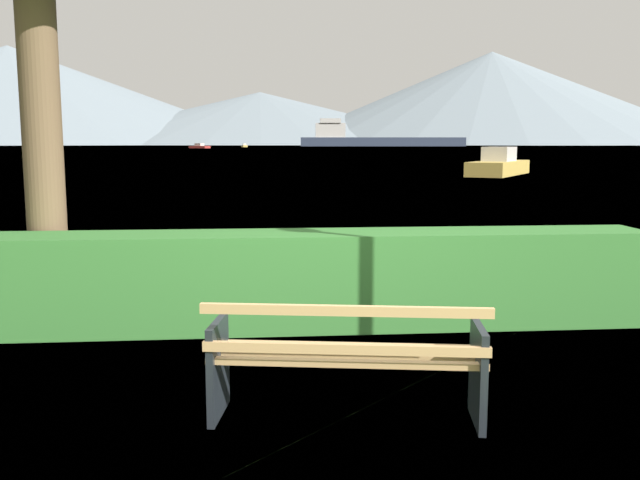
% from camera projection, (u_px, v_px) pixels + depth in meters
% --- Properties ---
extents(ground_plane, '(1400.00, 1400.00, 0.00)m').
position_uv_depth(ground_plane, '(346.00, 417.00, 4.79)').
color(ground_plane, '#567A38').
extents(water_surface, '(620.00, 620.00, 0.00)m').
position_uv_depth(water_surface, '(261.00, 146.00, 309.42)').
color(water_surface, '#7A99A8').
rests_on(water_surface, ground_plane).
extents(park_bench, '(1.93, 0.86, 0.87)m').
position_uv_depth(park_bench, '(346.00, 360.00, 4.67)').
color(park_bench, tan).
rests_on(park_bench, ground_plane).
extents(hedge_row, '(6.82, 0.75, 0.98)m').
position_uv_depth(hedge_row, '(317.00, 280.00, 7.09)').
color(hedge_row, '#387A33').
rests_on(hedge_row, ground_plane).
extents(cargo_ship_large, '(73.74, 16.16, 12.20)m').
position_uv_depth(cargo_ship_large, '(370.00, 139.00, 309.47)').
color(cargo_ship_large, '#2D384C').
rests_on(cargo_ship_large, water_surface).
extents(fishing_boat_near, '(2.45, 5.06, 1.31)m').
position_uv_depth(fishing_boat_near, '(244.00, 146.00, 255.67)').
color(fishing_boat_near, gold).
rests_on(fishing_boat_near, water_surface).
extents(sailboat_mid, '(6.89, 6.61, 1.53)m').
position_uv_depth(sailboat_mid, '(200.00, 147.00, 210.95)').
color(sailboat_mid, '#B2332D').
rests_on(sailboat_mid, water_surface).
extents(tender_far, '(5.58, 7.07, 1.62)m').
position_uv_depth(tender_far, '(499.00, 165.00, 39.98)').
color(tender_far, gold).
rests_on(tender_far, water_surface).
extents(distant_hills, '(770.32, 440.50, 78.78)m').
position_uv_depth(distant_hills, '(192.00, 100.00, 554.01)').
color(distant_hills, gray).
rests_on(distant_hills, ground_plane).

